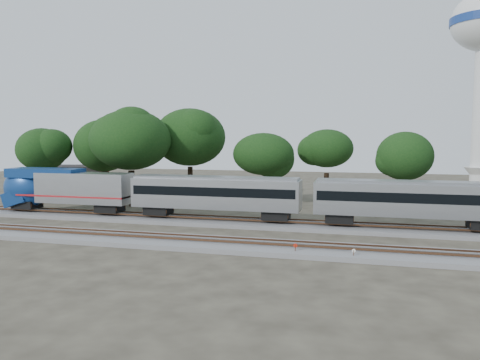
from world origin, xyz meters
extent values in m
plane|color=#383328|center=(0.00, 0.00, 0.00)|extent=(160.00, 160.00, 0.00)
cube|color=slate|center=(0.00, 6.00, 0.20)|extent=(160.00, 5.00, 0.40)
cube|color=brown|center=(0.00, 5.28, 0.66)|extent=(160.00, 0.08, 0.15)
cube|color=brown|center=(0.00, 6.72, 0.66)|extent=(160.00, 0.08, 0.15)
cube|color=slate|center=(0.00, -4.00, 0.20)|extent=(160.00, 5.00, 0.40)
cube|color=brown|center=(0.00, -4.72, 0.66)|extent=(160.00, 0.08, 0.15)
cube|color=brown|center=(0.00, -3.28, 0.66)|extent=(160.00, 0.08, 0.15)
cube|color=#B0B2B7|center=(-19.38, 6.00, 3.39)|extent=(11.04, 3.12, 3.44)
ellipsoid|color=navy|center=(-27.29, 6.00, 3.12)|extent=(5.62, 3.25, 4.79)
cube|color=navy|center=(-24.48, 6.00, 5.00)|extent=(8.85, 3.06, 1.04)
cube|color=black|center=(-26.77, 6.00, 4.17)|extent=(0.46, 2.39, 1.36)
cube|color=#A7191E|center=(-20.63, 6.00, 2.50)|extent=(13.54, 3.16, 0.19)
cube|color=black|center=(-27.14, 6.00, 1.20)|extent=(2.71, 2.29, 0.94)
cube|color=black|center=(-16.20, 6.00, 1.20)|extent=(2.71, 2.29, 0.94)
cube|color=#B0B2B7|center=(-3.69, 6.00, 3.23)|extent=(18.12, 3.12, 3.12)
cube|color=black|center=(-3.69, 6.00, 3.54)|extent=(17.49, 3.17, 0.94)
cube|color=gray|center=(-3.69, 6.00, 4.84)|extent=(17.70, 2.50, 0.36)
cube|color=black|center=(-10.25, 6.00, 1.20)|extent=(2.71, 2.29, 0.94)
cube|color=black|center=(2.87, 6.00, 1.20)|extent=(2.71, 2.29, 0.94)
cube|color=#B0B2B7|center=(15.85, 6.00, 3.23)|extent=(18.12, 3.12, 3.12)
cube|color=black|center=(15.85, 6.00, 3.54)|extent=(17.49, 3.17, 0.94)
cube|color=gray|center=(15.85, 6.00, 4.84)|extent=(17.70, 2.50, 0.36)
cube|color=black|center=(9.29, 6.00, 1.20)|extent=(2.71, 2.29, 0.94)
cylinder|color=#512D19|center=(6.40, -5.46, 0.44)|extent=(0.06, 0.06, 0.87)
cylinder|color=red|center=(6.40, -5.46, 0.82)|extent=(0.31, 0.03, 0.31)
cylinder|color=#512D19|center=(10.82, -5.78, 0.40)|extent=(0.05, 0.05, 0.81)
cylinder|color=silver|center=(10.82, -5.78, 0.76)|extent=(0.29, 0.08, 0.29)
cube|color=#512D19|center=(7.51, -6.02, 0.15)|extent=(0.57, 0.44, 0.30)
cone|color=silver|center=(32.58, 52.55, 1.78)|extent=(5.70, 5.70, 3.56)
cube|color=brown|center=(-34.50, 27.40, 1.77)|extent=(9.96, 7.95, 3.53)
cube|color=black|center=(-34.50, 27.40, 3.93)|extent=(10.20, 8.19, 0.79)
cylinder|color=black|center=(-31.80, 15.23, 1.99)|extent=(0.70, 0.70, 3.98)
ellipsoid|color=black|center=(-31.80, 15.23, 7.40)|extent=(7.51, 7.51, 6.38)
cylinder|color=black|center=(-24.05, 18.38, 2.13)|extent=(0.70, 0.70, 4.26)
ellipsoid|color=black|center=(-24.05, 18.38, 7.91)|extent=(8.04, 8.04, 6.83)
cylinder|color=black|center=(-18.07, 14.91, 2.36)|extent=(0.70, 0.70, 4.72)
ellipsoid|color=black|center=(-18.07, 14.91, 8.77)|extent=(8.91, 8.91, 7.57)
cylinder|color=black|center=(-12.35, 21.69, 2.45)|extent=(0.70, 0.70, 4.90)
ellipsoid|color=black|center=(-12.35, 21.69, 9.09)|extent=(9.23, 9.23, 7.85)
cylinder|color=black|center=(-1.28, 19.63, 1.86)|extent=(0.70, 0.70, 3.71)
ellipsoid|color=black|center=(-1.28, 19.63, 6.89)|extent=(7.00, 7.00, 5.95)
cylinder|color=black|center=(6.61, 25.67, 2.03)|extent=(0.70, 0.70, 4.06)
ellipsoid|color=black|center=(6.61, 25.67, 7.53)|extent=(7.65, 7.65, 6.50)
cylinder|color=black|center=(16.29, 17.54, 1.86)|extent=(0.70, 0.70, 3.72)
ellipsoid|color=black|center=(16.29, 17.54, 6.91)|extent=(7.02, 7.02, 5.97)
camera|label=1|loc=(11.07, -41.07, 9.36)|focal=35.00mm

